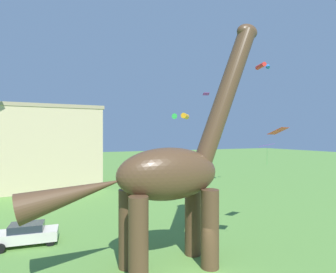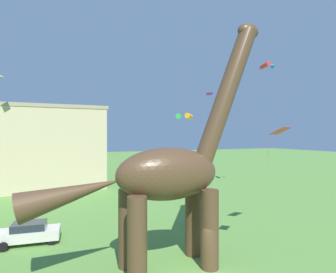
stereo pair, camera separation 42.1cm
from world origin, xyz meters
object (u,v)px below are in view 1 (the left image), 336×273
Objects in this scene: dinosaur_sculpture at (168,174)px; kite_near_high at (263,66)px; person_watching_child at (188,217)px; kite_near_low at (267,145)px; parked_sedan_left at (27,234)px; kite_high_right at (183,116)px; kite_high_left at (206,94)px; person_vendor_side at (132,210)px; kite_far_left at (278,131)px.

dinosaur_sculpture is 6.93× the size of kite_near_high.
person_watching_child is 9.78m from kite_near_low.
kite_near_high is at bearing 20.02° from parked_sedan_left.
kite_high_right is (12.98, 23.08, 5.30)m from dinosaur_sculpture.
kite_near_low is at bearing 32.31° from person_watching_child.
kite_high_left is at bearing 157.19° from person_watching_child.
kite_high_right is 25.50m from kite_near_low.
person_vendor_side is at bearing -132.94° from kite_high_right.
kite_near_high is at bearing 92.64° from person_vendor_side.
person_watching_child is 0.65× the size of kite_near_high.
kite_near_high is 23.88m from kite_near_low.
kite_high_right is at bearing 50.00° from dinosaur_sculpture.
kite_near_high reaches higher than kite_high_left.
kite_high_left is at bearing 80.20° from kite_far_left.
kite_high_right is 8.24m from kite_high_left.
kite_far_left is 1.40× the size of kite_near_low.
kite_near_low is (-5.74, -16.53, -5.97)m from kite_high_left.
person_vendor_side is at bearing 116.25° from kite_near_low.
kite_near_high is at bearing -4.14° from kite_high_left.
dinosaur_sculpture is at bearing -14.95° from person_vendor_side.
kite_near_high is 1.14× the size of kite_far_left.
kite_near_low is at bearing -22.11° from dinosaur_sculpture.
kite_near_low is (-6.47, -24.40, -3.63)m from kite_high_right.
kite_far_left is at bearing 63.55° from person_watching_child.
person_vendor_side is 26.57m from kite_near_high.
dinosaur_sculpture is at bearing -128.87° from kite_high_left.
kite_near_high is (28.94, 7.24, 16.79)m from parked_sedan_left.
kite_near_high is (20.17, 4.49, 16.70)m from person_vendor_side.
dinosaur_sculpture is 27.00m from kite_high_right.
dinosaur_sculpture is 10.17m from kite_far_left.
dinosaur_sculpture is at bearing -119.36° from kite_high_right.
person_vendor_side is 1.61× the size of kite_high_left.
dinosaur_sculpture is 6.85m from kite_near_low.
parked_sedan_left is at bearing 159.93° from kite_far_left.
dinosaur_sculpture is 11.79m from parked_sedan_left.
dinosaur_sculpture is 10.59× the size of person_watching_child.
dinosaur_sculpture reaches higher than parked_sedan_left.
kite_high_left reaches higher than person_vendor_side.
kite_far_left is at bearing -5.50° from dinosaur_sculpture.
kite_high_right is at bearing 75.15° from kite_near_low.
kite_near_high is (8.81, -0.64, 4.34)m from kite_high_left.
kite_far_left is at bearing -99.80° from kite_high_left.
kite_far_left is (8.89, -9.20, 7.37)m from person_vendor_side.
kite_high_left is (11.37, 5.13, 12.36)m from person_vendor_side.
person_watching_child is at bearing 136.91° from kite_far_left.
person_vendor_side is at bearing -155.73° from kite_high_left.
dinosaur_sculpture reaches higher than kite_far_left.
kite_far_left is at bearing 33.98° from kite_near_low.
kite_near_high reaches higher than kite_near_low.
kite_high_left reaches higher than person_watching_child.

